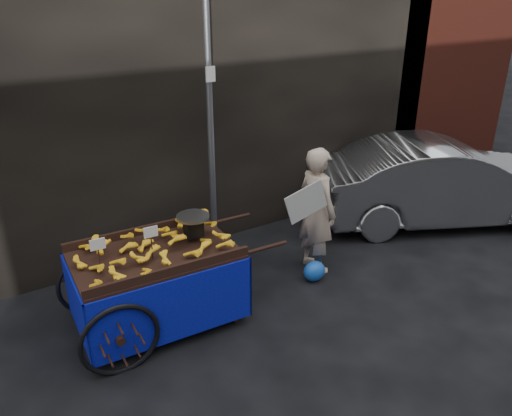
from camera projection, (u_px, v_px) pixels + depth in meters
ground at (246, 303)px, 5.76m from camera, size 80.00×80.00×0.00m
building_wall at (170, 53)px, 6.93m from camera, size 13.50×2.00×5.00m
street_pole at (210, 106)px, 6.09m from camera, size 0.12×0.10×4.00m
banana_cart at (150, 262)px, 5.12m from camera, size 2.34×1.21×1.24m
vendor at (317, 210)px, 6.17m from camera, size 0.86×0.61×1.62m
plastic_bag at (314, 271)px, 6.16m from camera, size 0.29×0.23×0.26m
parked_car at (442, 182)px, 7.56m from camera, size 4.05×2.90×1.27m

